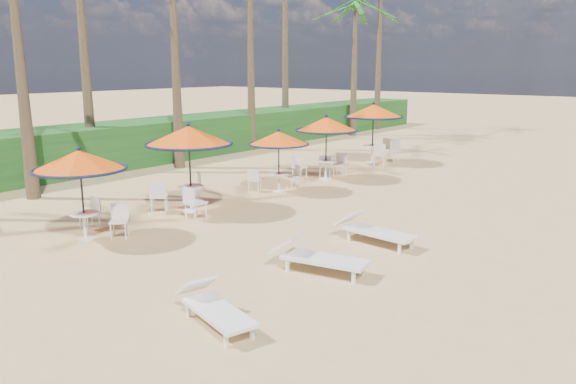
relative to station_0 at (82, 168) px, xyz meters
name	(u,v)px	position (x,y,z in m)	size (l,w,h in m)	color
ground	(228,291)	(5.04, -0.21, -1.77)	(160.00, 160.00, 0.00)	tan
scrub_hedge	(188,136)	(-8.46, 10.79, -0.87)	(3.00, 40.00, 1.80)	#194716
station_0	(82,168)	(0.00, 0.00, 0.00)	(2.23, 2.23, 2.32)	black
station_1	(188,147)	(-0.06, 3.39, 0.15)	(2.52, 2.52, 2.62)	black
station_2	(278,144)	(0.26, 7.09, -0.13)	(2.06, 2.08, 2.15)	black
station_3	(326,132)	(0.24, 9.89, 0.01)	(2.34, 2.34, 2.44)	black
station_4	(375,118)	(-0.14, 14.21, 0.19)	(2.57, 2.64, 2.68)	black
lounger_near	(213,305)	(5.82, -1.34, -1.46)	(1.95, 1.07, 0.67)	white
lounger_mid	(315,255)	(5.73, 1.66, -1.42)	(2.17, 1.04, 0.75)	white
lounger_far	(372,229)	(5.66, 4.12, -1.43)	(2.10, 0.81, 0.73)	white
palm_6	(356,14)	(-6.32, 22.28, 5.45)	(5.00, 5.00, 7.95)	brown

